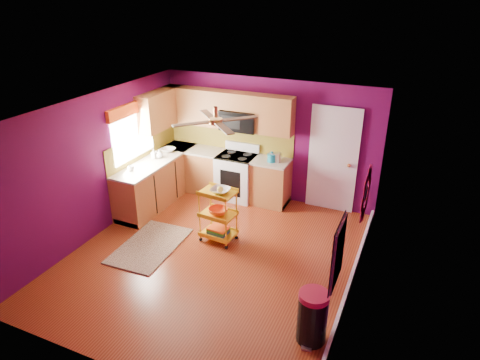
% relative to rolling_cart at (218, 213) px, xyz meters
% --- Properties ---
extents(ground, '(5.00, 5.00, 0.00)m').
position_rel_rolling_cart_xyz_m(ground, '(0.14, -0.49, -0.55)').
color(ground, maroon).
rests_on(ground, ground).
extents(room_envelope, '(4.54, 5.04, 2.52)m').
position_rel_rolling_cart_xyz_m(room_envelope, '(0.17, -0.49, 1.09)').
color(room_envelope, '#530942').
rests_on(room_envelope, ground).
extents(lower_cabinets, '(2.81, 2.31, 0.94)m').
position_rel_rolling_cart_xyz_m(lower_cabinets, '(-1.20, 1.33, -0.11)').
color(lower_cabinets, brown).
rests_on(lower_cabinets, ground).
extents(electric_range, '(0.76, 0.66, 1.13)m').
position_rel_rolling_cart_xyz_m(electric_range, '(-0.41, 1.68, -0.06)').
color(electric_range, white).
rests_on(electric_range, ground).
extents(upper_cabinetry, '(2.80, 2.30, 1.26)m').
position_rel_rolling_cart_xyz_m(upper_cabinetry, '(-1.10, 1.68, 1.25)').
color(upper_cabinetry, brown).
rests_on(upper_cabinetry, ground).
extents(left_window, '(0.08, 1.35, 1.08)m').
position_rel_rolling_cart_xyz_m(left_window, '(-2.08, 0.56, 1.19)').
color(left_window, white).
rests_on(left_window, ground).
extents(panel_door, '(0.95, 0.11, 2.15)m').
position_rel_rolling_cart_xyz_m(panel_door, '(1.49, 1.98, 0.48)').
color(panel_door, white).
rests_on(panel_door, ground).
extents(right_wall_art, '(0.04, 2.74, 1.04)m').
position_rel_rolling_cart_xyz_m(right_wall_art, '(2.37, -0.83, 0.90)').
color(right_wall_art, black).
rests_on(right_wall_art, ground).
extents(ceiling_fan, '(1.01, 1.01, 0.26)m').
position_rel_rolling_cart_xyz_m(ceiling_fan, '(0.14, -0.29, 1.75)').
color(ceiling_fan, '#BF8C3F').
rests_on(ceiling_fan, ground).
extents(shag_rug, '(0.96, 1.52, 0.02)m').
position_rel_rolling_cart_xyz_m(shag_rug, '(-1.01, -0.66, -0.53)').
color(shag_rug, '#321A10').
rests_on(shag_rug, ground).
extents(rolling_cart, '(0.62, 0.48, 1.06)m').
position_rel_rolling_cart_xyz_m(rolling_cart, '(0.00, 0.00, 0.00)').
color(rolling_cart, yellow).
rests_on(rolling_cart, ground).
extents(trash_can, '(0.43, 0.45, 0.72)m').
position_rel_rolling_cart_xyz_m(trash_can, '(2.10, -1.61, -0.18)').
color(trash_can, black).
rests_on(trash_can, ground).
extents(teal_kettle, '(0.18, 0.18, 0.21)m').
position_rel_rolling_cart_xyz_m(teal_kettle, '(0.36, 1.67, 0.48)').
color(teal_kettle, teal).
rests_on(teal_kettle, lower_cabinets).
extents(toaster, '(0.22, 0.15, 0.18)m').
position_rel_rolling_cart_xyz_m(toaster, '(0.40, 1.71, 0.48)').
color(toaster, beige).
rests_on(toaster, lower_cabinets).
extents(soap_bottle_a, '(0.09, 0.09, 0.20)m').
position_rel_rolling_cart_xyz_m(soap_bottle_a, '(-1.87, 0.87, 0.50)').
color(soap_bottle_a, '#EA3F72').
rests_on(soap_bottle_a, lower_cabinets).
extents(soap_bottle_b, '(0.14, 0.14, 0.18)m').
position_rel_rolling_cart_xyz_m(soap_bottle_b, '(-1.78, 0.93, 0.49)').
color(soap_bottle_b, white).
rests_on(soap_bottle_b, lower_cabinets).
extents(counter_dish, '(0.29, 0.29, 0.07)m').
position_rel_rolling_cart_xyz_m(counter_dish, '(-1.81, 1.31, 0.43)').
color(counter_dish, white).
rests_on(counter_dish, lower_cabinets).
extents(counter_cup, '(0.12, 0.12, 0.10)m').
position_rel_rolling_cart_xyz_m(counter_cup, '(-1.90, 0.16, 0.44)').
color(counter_cup, white).
rests_on(counter_cup, lower_cabinets).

